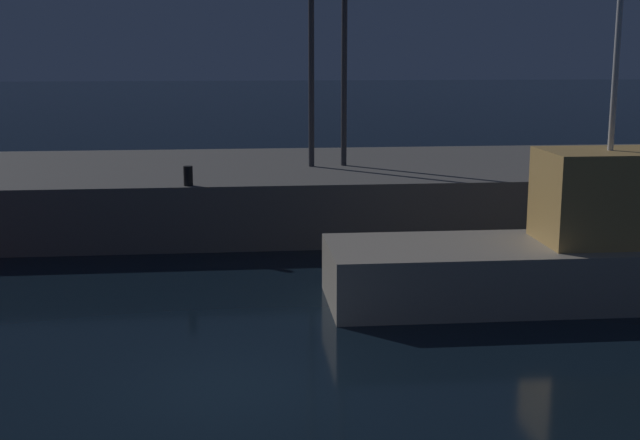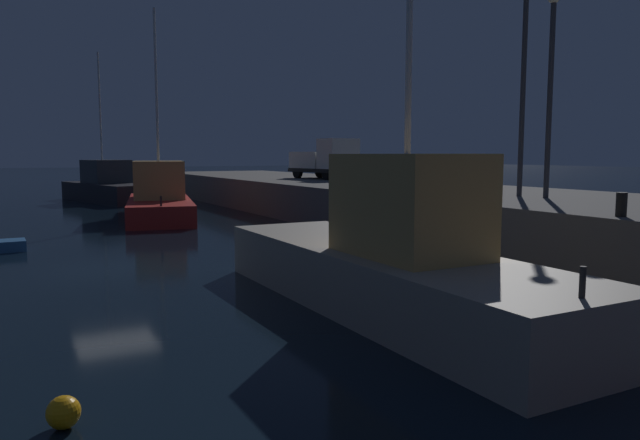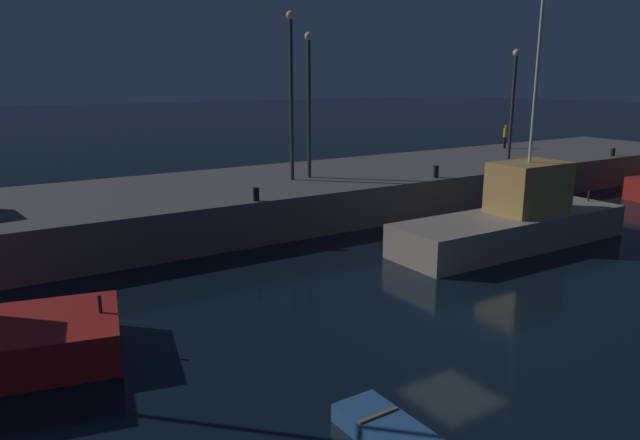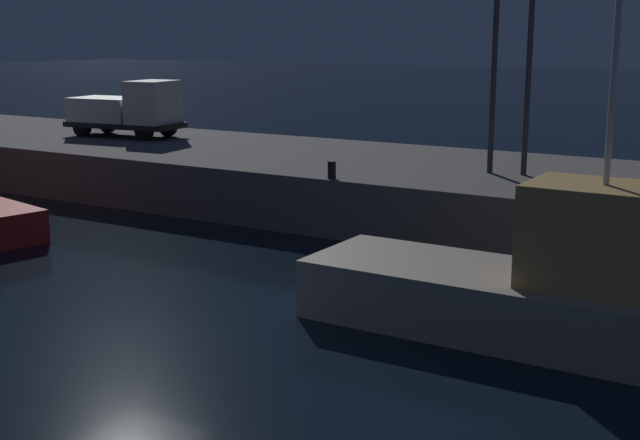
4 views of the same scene
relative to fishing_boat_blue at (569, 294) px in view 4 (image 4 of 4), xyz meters
name	(u,v)px [view 4 (image 4 of 4)]	position (x,y,z in m)	size (l,w,h in m)	color
ground_plane	(132,340)	(-8.48, -4.85, -1.16)	(320.00, 320.00, 0.00)	black
pier_quay	(423,190)	(-8.48, 10.81, -0.15)	(73.62, 10.00, 2.01)	#5B5956
fishing_boat_blue	(569,294)	(0.00, 0.00, 0.00)	(11.89, 3.31, 12.81)	gray
lamp_post_west	(496,28)	(-5.61, 10.08, 5.80)	(0.44, 0.44, 8.52)	#38383D
lamp_post_east	(530,44)	(-4.45, 10.24, 5.29)	(0.44, 0.44, 7.56)	#38383D
utility_truck	(129,110)	(-23.89, 11.42, 2.13)	(5.75, 2.86, 2.66)	black
bollard_central	(332,170)	(-9.71, 6.14, 1.15)	(0.28, 0.28, 0.59)	black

